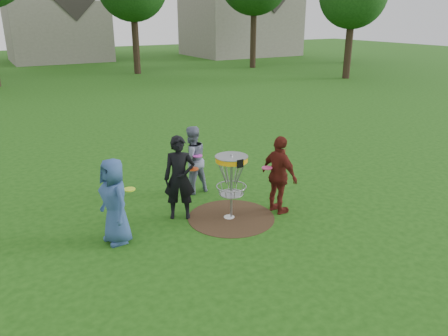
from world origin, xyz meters
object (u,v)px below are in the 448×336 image
player_blue (115,201)px  player_maroon (279,175)px  disc_golf_basket (231,171)px  player_black (180,178)px  player_grey (192,160)px

player_blue → player_maroon: (3.34, -0.45, 0.03)m
disc_golf_basket → player_maroon: bearing=-13.9°
player_blue → player_maroon: 3.37m
player_blue → disc_golf_basket: size_ratio=1.17×
player_black → player_maroon: size_ratio=1.04×
player_grey → disc_golf_basket: player_grey is taller
player_grey → disc_golf_basket: size_ratio=1.16×
player_black → player_grey: 1.35m
player_black → player_grey: size_ratio=1.08×
player_blue → disc_golf_basket: 2.35m
player_grey → disc_golf_basket: (0.10, -1.63, 0.22)m
player_black → player_maroon: player_black is taller
player_black → player_grey: player_black is taller
player_maroon → player_grey: bearing=23.7°
player_blue → player_black: bearing=94.3°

